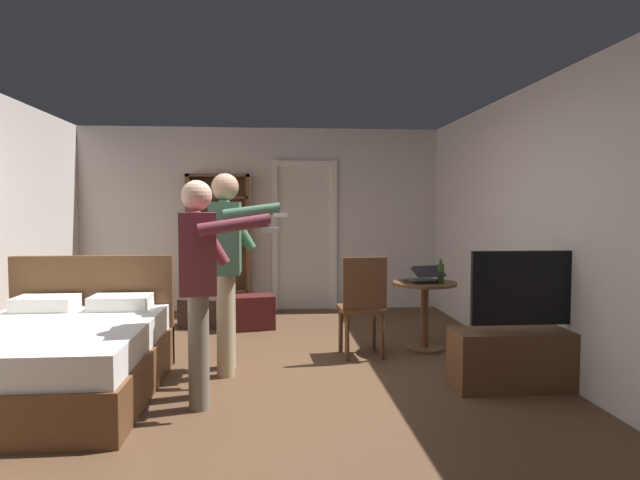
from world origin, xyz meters
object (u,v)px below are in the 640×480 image
at_px(person_striped_shirt, 227,257).
at_px(bed, 59,357).
at_px(side_table, 425,304).
at_px(wooden_chair, 363,302).
at_px(bookshelf, 219,239).
at_px(suitcase_dark, 203,312).
at_px(bottle_on_table, 441,273).
at_px(suitcase_small, 249,312).
at_px(laptop, 424,277).
at_px(tv_flatscreen, 531,350).
at_px(person_blue_shirt, 199,274).

bearing_deg(person_striped_shirt, bed, -156.63).
distance_m(side_table, wooden_chair, 0.74).
bearing_deg(bookshelf, suitcase_dark, -97.61).
xyz_separation_m(side_table, bottle_on_table, (0.14, -0.08, 0.33)).
distance_m(bed, suitcase_dark, 2.61).
bearing_deg(suitcase_dark, suitcase_small, -6.60).
bearing_deg(laptop, side_table, 64.82).
relative_size(tv_flatscreen, laptop, 3.27).
distance_m(side_table, suitcase_small, 2.18).
relative_size(bed, suitcase_dark, 3.68).
relative_size(tv_flatscreen, suitcase_small, 2.22).
relative_size(wooden_chair, person_striped_shirt, 0.56).
bearing_deg(bookshelf, person_striped_shirt, -83.34).
height_order(side_table, person_blue_shirt, person_blue_shirt).
relative_size(tv_flatscreen, suitcase_dark, 2.44).
bearing_deg(wooden_chair, bottle_on_table, 12.41).
xyz_separation_m(tv_flatscreen, laptop, (-0.55, 1.22, 0.44)).
bearing_deg(person_striped_shirt, side_table, 17.41).
xyz_separation_m(bed, bookshelf, (0.91, 3.40, 0.73)).
bearing_deg(wooden_chair, bed, -160.52).
bearing_deg(laptop, person_blue_shirt, -147.04).
bearing_deg(suitcase_dark, bed, -96.08).
relative_size(bookshelf, bottle_on_table, 8.00).
xyz_separation_m(bookshelf, bottle_on_table, (2.42, -2.33, -0.23)).
xyz_separation_m(laptop, bottle_on_table, (0.16, -0.04, 0.05)).
xyz_separation_m(side_table, person_blue_shirt, (-2.09, -1.39, 0.50)).
xyz_separation_m(laptop, person_blue_shirt, (-2.07, -1.34, 0.22)).
height_order(wooden_chair, suitcase_small, wooden_chair).
bearing_deg(laptop, bottle_on_table, -13.40).
height_order(laptop, suitcase_small, laptop).
distance_m(wooden_chair, suitcase_small, 1.85).
height_order(bed, laptop, bed).
bearing_deg(bottle_on_table, bed, -162.22).
xyz_separation_m(bed, tv_flatscreen, (3.72, -0.11, 0.00)).
relative_size(side_table, laptop, 1.79).
bearing_deg(person_striped_shirt, bookshelf, 96.66).
bearing_deg(tv_flatscreen, bottle_on_table, 108.17).
bearing_deg(laptop, person_striped_shirt, -163.56).
height_order(bookshelf, wooden_chair, bookshelf).
bearing_deg(bottle_on_table, person_blue_shirt, -149.67).
bearing_deg(tv_flatscreen, bed, 178.23).
bearing_deg(person_blue_shirt, suitcase_small, 84.15).
height_order(bookshelf, person_striped_shirt, bookshelf).
relative_size(bed, side_table, 2.74).
bearing_deg(bookshelf, laptop, -45.37).
height_order(bookshelf, suitcase_small, bookshelf).
relative_size(side_table, person_blue_shirt, 0.42).
relative_size(tv_flatscreen, person_striped_shirt, 0.73).
distance_m(bookshelf, tv_flatscreen, 4.56).
distance_m(wooden_chair, person_striped_shirt, 1.40).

